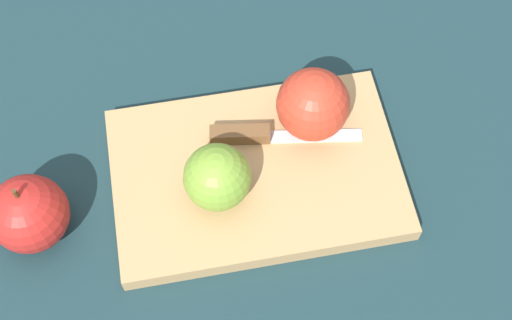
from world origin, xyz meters
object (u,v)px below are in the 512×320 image
Objects in this scene: knife at (254,135)px; apple_half_right at (313,104)px; apple_half_left at (217,177)px; apple_whole at (29,214)px.

apple_half_right is at bearing 14.69° from knife.
apple_half_right is (0.11, 0.08, 0.00)m from apple_half_left.
apple_half_left is at bearing 84.61° from apple_half_right.
knife is 1.81× the size of apple_whole.
apple_half_left is 0.14m from apple_half_right.
knife is (0.05, 0.07, -0.03)m from apple_half_left.
apple_half_left is 0.20m from apple_whole.
knife is (-0.07, -0.01, -0.03)m from apple_half_right.
apple_whole is (-0.25, -0.08, 0.01)m from knife.
apple_whole is at bearing 66.21° from apple_half_right.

